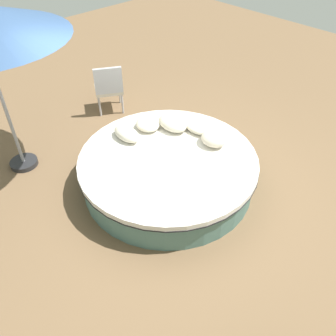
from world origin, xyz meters
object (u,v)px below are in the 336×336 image
at_px(throw_pillow_3, 147,124).
at_px(patio_chair, 109,86).
at_px(throw_pillow_4, 127,134).
at_px(throw_pillow_1, 198,127).
at_px(round_bed, 168,170).
at_px(throw_pillow_0, 214,138).
at_px(throw_pillow_2, 173,123).

relative_size(throw_pillow_3, patio_chair, 0.42).
distance_m(throw_pillow_3, throw_pillow_4, 0.41).
bearing_deg(throw_pillow_1, round_bed, 101.17).
bearing_deg(throw_pillow_3, throw_pillow_4, 87.79).
bearing_deg(throw_pillow_0, throw_pillow_3, 24.18).
bearing_deg(patio_chair, throw_pillow_4, -86.75).
bearing_deg(throw_pillow_2, patio_chair, -2.06).
relative_size(round_bed, patio_chair, 2.71).
relative_size(throw_pillow_3, throw_pillow_4, 0.81).
height_order(round_bed, patio_chair, patio_chair).
distance_m(round_bed, throw_pillow_2, 0.83).
distance_m(throw_pillow_0, throw_pillow_4, 1.34).
height_order(throw_pillow_3, throw_pillow_4, throw_pillow_4).
relative_size(throw_pillow_1, throw_pillow_4, 1.04).
xyz_separation_m(throw_pillow_1, patio_chair, (2.15, 0.19, -0.03)).
xyz_separation_m(throw_pillow_0, throw_pillow_1, (0.40, -0.09, -0.03)).
xyz_separation_m(throw_pillow_0, throw_pillow_3, (1.01, 0.45, -0.03)).
height_order(throw_pillow_0, throw_pillow_1, throw_pillow_0).
bearing_deg(patio_chair, throw_pillow_1, -54.98).
relative_size(throw_pillow_0, throw_pillow_4, 0.80).
distance_m(round_bed, throw_pillow_0, 0.84).
bearing_deg(throw_pillow_0, round_bed, 71.52).
bearing_deg(throw_pillow_2, throw_pillow_3, 46.79).
xyz_separation_m(round_bed, throw_pillow_2, (0.49, -0.57, 0.36)).
relative_size(round_bed, throw_pillow_2, 4.97).
bearing_deg(throw_pillow_4, throw_pillow_3, -92.21).
distance_m(throw_pillow_2, patio_chair, 1.82).
relative_size(throw_pillow_2, throw_pillow_4, 1.05).
bearing_deg(throw_pillow_0, throw_pillow_4, 40.16).
height_order(throw_pillow_1, patio_chair, patio_chair).
relative_size(throw_pillow_0, throw_pillow_3, 0.99).
bearing_deg(throw_pillow_1, throw_pillow_2, 37.56).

